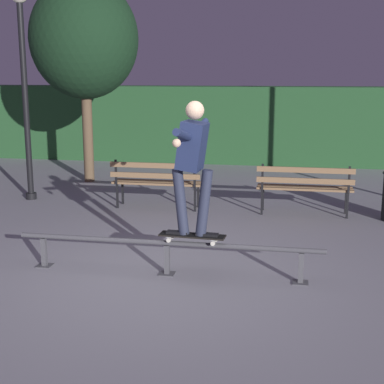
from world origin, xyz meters
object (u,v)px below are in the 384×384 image
at_px(skateboard, 192,236).
at_px(tree_far_left, 84,39).
at_px(park_bench_leftmost, 156,179).
at_px(lamp_post_left, 23,67).
at_px(grind_rail, 167,249).
at_px(skateboarder, 193,157).
at_px(park_bench_left_center, 305,184).

height_order(skateboard, tree_far_left, tree_far_left).
xyz_separation_m(skateboard, park_bench_leftmost, (-1.24, 3.21, 0.04)).
height_order(tree_far_left, lamp_post_left, tree_far_left).
bearing_deg(lamp_post_left, tree_far_left, 76.72).
height_order(park_bench_leftmost, lamp_post_left, lamp_post_left).
bearing_deg(lamp_post_left, grind_rail, -45.24).
distance_m(skateboard, lamp_post_left, 5.55).
height_order(grind_rail, skateboarder, skateboarder).
relative_size(skateboard, lamp_post_left, 0.20).
height_order(skateboard, park_bench_leftmost, park_bench_leftmost).
bearing_deg(grind_rail, park_bench_leftmost, 106.26).
height_order(skateboard, park_bench_left_center, park_bench_left_center).
distance_m(park_bench_leftmost, tree_far_left, 3.97).
distance_m(skateboard, park_bench_left_center, 3.47).
relative_size(park_bench_leftmost, tree_far_left, 0.37).
distance_m(skateboard, skateboarder, 0.94).
height_order(grind_rail, tree_far_left, tree_far_left).
height_order(park_bench_left_center, lamp_post_left, lamp_post_left).
distance_m(grind_rail, skateboarder, 1.15).
height_order(skateboard, lamp_post_left, lamp_post_left).
xyz_separation_m(grind_rail, skateboarder, (0.31, -0.00, 1.11)).
distance_m(skateboarder, tree_far_left, 6.59).
distance_m(park_bench_left_center, tree_far_left, 5.76).
xyz_separation_m(skateboarder, park_bench_leftmost, (-1.25, 3.21, -0.90)).
xyz_separation_m(grind_rail, park_bench_leftmost, (-0.94, 3.21, 0.21)).
bearing_deg(skateboard, tree_far_left, 121.65).
bearing_deg(skateboarder, tree_far_left, 121.67).
bearing_deg(tree_far_left, lamp_post_left, -103.28).
distance_m(tree_far_left, lamp_post_left, 2.05).
relative_size(park_bench_left_center, tree_far_left, 0.37).
relative_size(grind_rail, park_bench_leftmost, 2.31).
bearing_deg(tree_far_left, grind_rail, -60.76).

